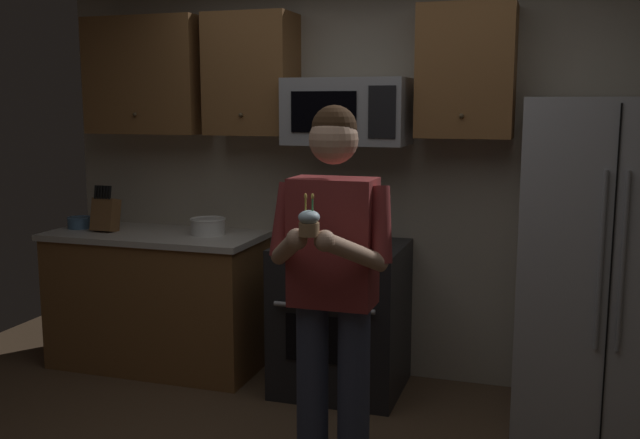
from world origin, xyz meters
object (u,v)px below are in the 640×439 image
Objects in this scene: microwave at (348,112)px; knife_block at (105,214)px; refrigerator at (605,266)px; bowl_small_colored at (80,222)px; bowl_large_white at (208,226)px; oven_range at (341,317)px; person at (332,276)px; cupcake at (309,223)px.

microwave is 2.31× the size of knife_block.
refrigerator is at bearing -0.17° from knife_block.
bowl_large_white is at bearing 2.98° from bowl_small_colored.
knife_block is at bearing 179.83° from refrigerator.
knife_block is 1.91× the size of bowl_small_colored.
oven_range is 1.95m from bowl_small_colored.
person is at bearing -77.28° from microwave.
bowl_small_colored is (-0.95, -0.05, -0.02)m from bowl_large_white.
bowl_small_colored is (-3.38, 0.05, 0.06)m from refrigerator.
refrigerator reaches higher than cupcake.
person is 10.13× the size of cupcake.
microwave reaches higher than bowl_small_colored.
knife_block reaches higher than bowl_small_colored.
person is (1.21, -1.17, 0.02)m from bowl_large_white.
bowl_large_white is 1.40× the size of bowl_small_colored.
microwave reaches higher than refrigerator.
microwave is at bearing 102.72° from person.
refrigerator is (1.50, -0.04, 0.44)m from oven_range.
person is at bearing 90.00° from cupcake.
knife_block is at bearing -178.96° from oven_range.
knife_block is at bearing -172.40° from bowl_large_white.
knife_block is 1.84× the size of cupcake.
cupcake is at bearing -33.82° from bowl_small_colored.
oven_range is at bearing 178.50° from refrigerator.
refrigerator is at bearing -0.93° from bowl_small_colored.
bowl_small_colored is 0.10× the size of person.
bowl_large_white is (-0.93, 0.07, 0.52)m from oven_range.
bowl_small_colored is (-0.24, 0.05, -0.08)m from knife_block.
microwave reaches higher than oven_range.
oven_range is at bearing 1.04° from knife_block.
bowl_large_white is at bearing 7.60° from knife_block.
bowl_large_white is 0.95m from bowl_small_colored.
microwave is 1.19m from bowl_large_white.
microwave is at bearing 3.32° from bowl_large_white.
oven_range is 1.74m from knife_block.
person is (2.16, -1.12, 0.03)m from bowl_small_colored.
knife_block is 1.36× the size of bowl_large_white.
oven_range is 1.26× the size of microwave.
cupcake is (-1.22, -1.39, 0.39)m from refrigerator.
cupcake is at bearing -90.00° from person.
person is at bearing -27.36° from bowl_small_colored.
refrigerator is at bearing 40.96° from person.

